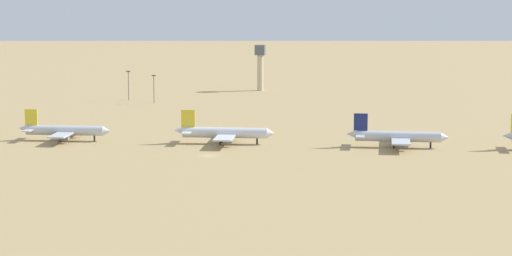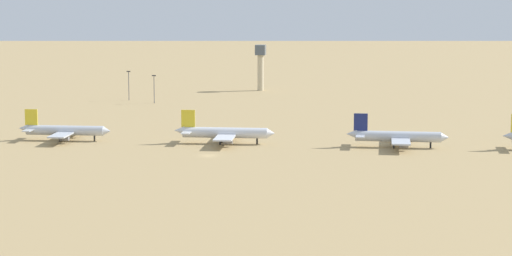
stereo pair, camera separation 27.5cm
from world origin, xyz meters
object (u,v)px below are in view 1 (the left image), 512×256
at_px(parked_jet_yellow_2, 64,130).
at_px(light_pole_west, 128,83).
at_px(control_tower, 260,63).
at_px(parked_jet_yellow_3, 224,133).
at_px(light_pole_east, 154,87).
at_px(parked_jet_navy_4, 397,137).

height_order(parked_jet_yellow_2, light_pole_west, light_pole_west).
xyz_separation_m(parked_jet_yellow_2, control_tower, (42.00, 178.08, 10.79)).
xyz_separation_m(parked_jet_yellow_2, light_pole_west, (-12.95, 123.56, 4.63)).
height_order(parked_jet_yellow_3, control_tower, control_tower).
relative_size(parked_jet_yellow_3, light_pole_east, 2.65).
bearing_deg(light_pole_east, parked_jet_yellow_3, -64.26).
bearing_deg(parked_jet_yellow_3, light_pole_west, 116.35).
bearing_deg(parked_jet_yellow_3, parked_jet_navy_4, -2.24).
xyz_separation_m(parked_jet_yellow_2, parked_jet_yellow_3, (56.02, 1.75, 0.20)).
distance_m(parked_jet_yellow_2, parked_jet_navy_4, 114.15).
relative_size(parked_jet_yellow_2, parked_jet_navy_4, 0.97).
bearing_deg(light_pole_east, light_pole_west, 146.82).
distance_m(parked_jet_yellow_2, light_pole_west, 124.32).
height_order(parked_jet_yellow_3, light_pole_east, light_pole_east).
relative_size(light_pole_west, light_pole_east, 1.07).
relative_size(parked_jet_navy_4, control_tower, 1.42).
xyz_separation_m(parked_jet_navy_4, light_pole_west, (-127.06, 120.87, 4.51)).
height_order(control_tower, light_pole_west, control_tower).
xyz_separation_m(parked_jet_navy_4, light_pole_east, (-112.13, 111.11, 4.03)).
distance_m(parked_jet_yellow_3, parked_jet_navy_4, 58.11).
bearing_deg(light_pole_east, parked_jet_navy_4, -44.74).
distance_m(parked_jet_yellow_3, control_tower, 177.21).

